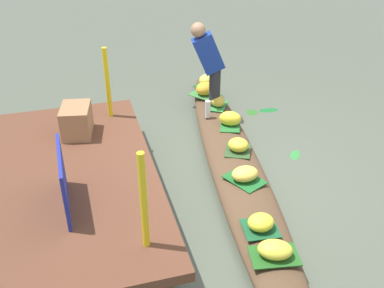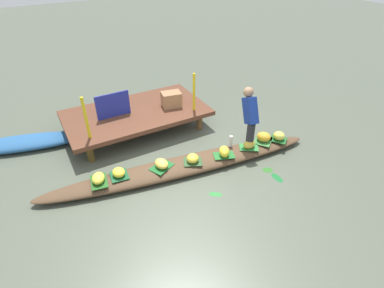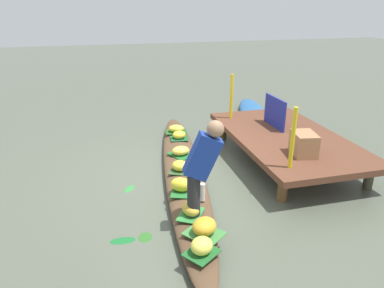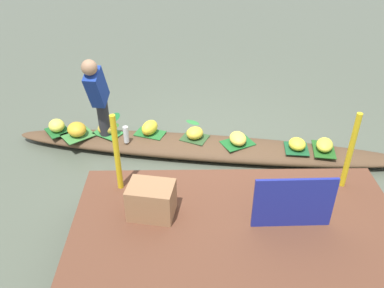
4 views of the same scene
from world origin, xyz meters
name	(u,v)px [view 3 (image 3 of 4)]	position (x,y,z in m)	size (l,w,h in m)	color
canal_water	(183,177)	(0.00, 0.00, 0.00)	(40.00, 40.00, 0.00)	#4F5647
dock_platform	(286,139)	(-0.21, 1.92, 0.41)	(3.20, 1.80, 0.47)	brown
vendor_boat	(183,171)	(0.00, 0.00, 0.10)	(5.51, 0.62, 0.20)	brown
moored_boat	(254,114)	(-2.67, 2.40, 0.11)	(2.71, 0.62, 0.22)	#27588E
leaf_mat_0	(176,132)	(-1.57, 0.23, 0.21)	(0.43, 0.28, 0.01)	#22591E
banana_bunch_0	(176,129)	(-1.57, 0.23, 0.28)	(0.31, 0.22, 0.15)	yellow
leaf_mat_1	(180,170)	(0.16, -0.09, 0.21)	(0.35, 0.30, 0.01)	#2E4F28
banana_bunch_1	(180,166)	(0.16, -0.09, 0.29)	(0.25, 0.23, 0.16)	yellow
leaf_mat_2	(204,233)	(1.83, -0.19, 0.21)	(0.41, 0.34, 0.01)	#3D803B
banana_bunch_2	(204,226)	(1.83, -0.19, 0.30)	(0.29, 0.26, 0.19)	gold
leaf_mat_3	(181,155)	(-0.43, 0.06, 0.21)	(0.42, 0.30, 0.01)	#1B6027
banana_bunch_3	(181,151)	(-0.43, 0.06, 0.29)	(0.30, 0.23, 0.15)	#F4D14E
leaf_mat_4	(191,214)	(1.41, -0.24, 0.21)	(0.39, 0.26, 0.01)	#2F7F38
banana_bunch_4	(191,209)	(1.41, -0.24, 0.29)	(0.28, 0.20, 0.16)	gold
leaf_mat_5	(202,253)	(2.15, -0.31, 0.21)	(0.34, 0.29, 0.01)	#1D5C26
banana_bunch_5	(202,246)	(2.15, -0.31, 0.30)	(0.24, 0.22, 0.18)	#EBE252
leaf_mat_6	(181,191)	(0.80, -0.22, 0.21)	(0.41, 0.25, 0.01)	#23682C
banana_bunch_6	(181,185)	(0.80, -0.22, 0.31)	(0.29, 0.19, 0.20)	yellow
leaf_mat_7	(179,138)	(-1.21, 0.20, 0.21)	(0.31, 0.33, 0.01)	#18522C
banana_bunch_7	(179,135)	(-1.21, 0.20, 0.28)	(0.22, 0.25, 0.15)	yellow
vendor_person	(202,164)	(1.45, -0.11, 0.90)	(0.24, 0.48, 1.22)	#28282D
water_bottle	(202,192)	(1.11, -0.01, 0.33)	(0.08, 0.08, 0.24)	silver
market_banner	(275,112)	(-0.71, 1.92, 0.75)	(0.75, 0.03, 0.55)	navy
railing_post_west	(231,96)	(-1.41, 1.32, 0.91)	(0.06, 0.06, 0.88)	yellow
railing_post_east	(293,138)	(0.99, 1.32, 0.91)	(0.06, 0.06, 0.88)	yellow
produce_crate	(304,144)	(0.62, 1.74, 0.65)	(0.44, 0.32, 0.35)	#9B6E48
drifting_plant_0	(129,189)	(0.18, -0.89, 0.00)	(0.24, 0.12, 0.01)	#2F7E37
drifting_plant_1	(145,237)	(1.45, -0.82, 0.00)	(0.20, 0.17, 0.01)	#2B6424
drifting_plant_2	(123,240)	(1.45, -1.09, 0.00)	(0.30, 0.14, 0.01)	#19642B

